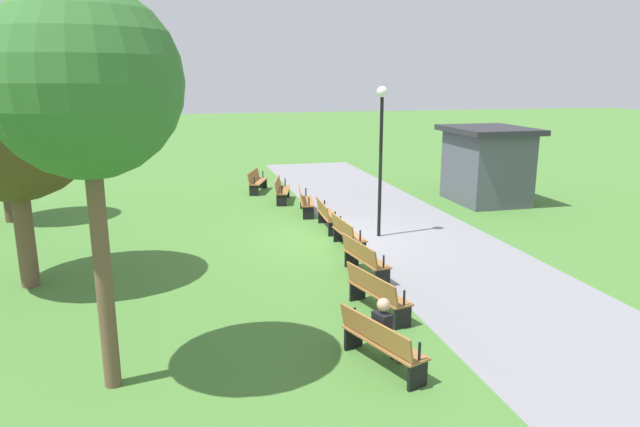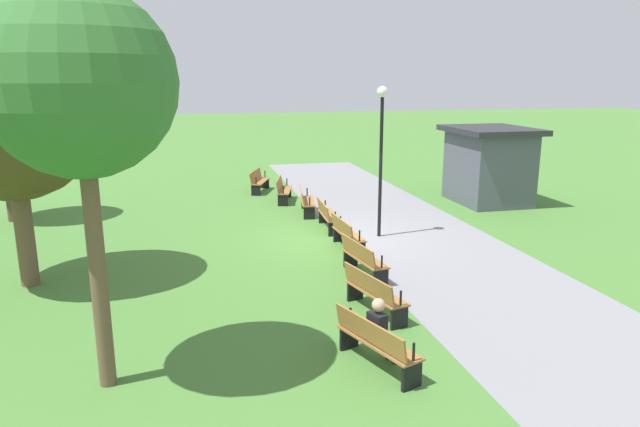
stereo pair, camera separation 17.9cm
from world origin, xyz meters
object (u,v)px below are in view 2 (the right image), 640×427
object	(u,v)px
bench_3	(327,215)
bench_5	(362,258)
bench_0	(259,181)
tree_3	(80,85)
bench_2	(306,201)
person_seated	(381,330)
tree_2	(3,120)
bench_4	(346,233)
lamp_post	(381,135)
bench_1	(283,189)
kiosk	(489,164)
bench_7	(375,342)
bench_6	(373,292)
tree_1	(10,116)

from	to	relation	value
bench_3	bench_5	world-z (taller)	same
bench_0	tree_3	distance (m)	15.79
bench_2	person_seated	size ratio (longest dim) A/B	1.48
bench_0	tree_3	world-z (taller)	tree_3
tree_2	bench_0	bearing A→B (deg)	109.25
bench_0	tree_2	bearing A→B (deg)	-50.22
tree_2	bench_4	bearing A→B (deg)	59.98
bench_4	person_seated	distance (m)	6.51
bench_0	lamp_post	xyz separation A→B (m)	(7.57, 2.67, 2.56)
tree_2	tree_3	bearing A→B (deg)	20.26
bench_2	person_seated	xyz separation A→B (m)	(10.80, -0.99, 0.16)
bench_1	kiosk	xyz separation A→B (m)	(1.89, 7.54, 0.99)
bench_0	bench_7	distance (m)	15.14
bench_7	tree_3	xyz separation A→B (m)	(-0.49, -4.21, 4.10)
person_seated	bench_6	bearing A→B (deg)	144.59
bench_0	kiosk	world-z (taller)	kiosk
bench_3	bench_6	xyz separation A→B (m)	(6.57, -0.67, 0.00)
bench_0	bench_4	world-z (taller)	same
tree_3	tree_2	bearing A→B (deg)	-159.74
bench_3	kiosk	bearing A→B (deg)	112.70
bench_7	tree_2	world-z (taller)	tree_2
tree_1	tree_3	bearing A→B (deg)	24.50
bench_5	tree_1	world-z (taller)	tree_1
bench_6	person_seated	distance (m)	2.11
bench_6	bench_7	bearing A→B (deg)	-32.15
bench_1	kiosk	size ratio (longest dim) A/B	0.52
lamp_post	bench_0	bearing A→B (deg)	-160.61
bench_5	person_seated	distance (m)	4.31
bench_0	bench_2	distance (m)	4.41
bench_2	tree_3	world-z (taller)	tree_3
bench_4	bench_7	size ratio (longest dim) A/B	0.98
bench_2	tree_1	world-z (taller)	tree_1
bench_7	lamp_post	world-z (taller)	lamp_post
tree_3	lamp_post	bearing A→B (deg)	135.84
bench_1	bench_4	bearing A→B (deg)	20.49
bench_4	lamp_post	world-z (taller)	lamp_post
bench_2	bench_7	world-z (taller)	same
bench_4	lamp_post	bearing A→B (deg)	126.75
bench_1	bench_0	bearing A→B (deg)	-147.85
tree_2	kiosk	world-z (taller)	tree_2
lamp_post	bench_5	bearing A→B (deg)	-25.22
bench_5	bench_7	world-z (taller)	same
bench_3	lamp_post	world-z (taller)	lamp_post
tree_2	kiosk	bearing A→B (deg)	86.51
bench_1	person_seated	world-z (taller)	person_seated
bench_3	person_seated	xyz separation A→B (m)	(8.60, -1.21, 0.16)
bench_0	bench_2	bearing A→B (deg)	35.09
bench_2	bench_4	distance (m)	4.41
bench_6	lamp_post	xyz separation A→B (m)	(-5.47, 2.00, 2.56)
tree_1	person_seated	bearing A→B (deg)	50.67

